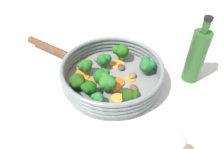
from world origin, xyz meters
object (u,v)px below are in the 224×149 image
carrot_slice_3 (89,84)px  mushroom_piece_0 (133,76)px  carrot_slice_6 (117,98)px  carrot_slice_1 (131,79)px  broccoli_floret_2 (85,66)px  mushroom_piece_3 (97,60)px  carrot_slice_4 (82,66)px  broccoli_floret_4 (78,82)px  carrot_slice_5 (117,65)px  broccoli_floret_8 (107,82)px  broccoli_floret_9 (104,60)px  broccoli_floret_1 (121,51)px  broccoli_floret_5 (89,88)px  broccoli_floret_7 (102,76)px  oil_bottle (196,56)px  mushroom_piece_1 (121,67)px  carrot_slice_2 (115,88)px  mushroom_piece_2 (134,88)px  broccoli_floret_6 (98,99)px  carrot_slice_7 (117,82)px  carrot_slice_0 (81,76)px  broccoli_floret_3 (131,96)px  broccoli_floret_0 (147,65)px  skillet (112,80)px

carrot_slice_3 → mushroom_piece_0: (-0.07, 0.11, 0.00)m
carrot_slice_6 → carrot_slice_1: bearing=172.6°
broccoli_floret_2 → mushroom_piece_3: size_ratio=2.31×
carrot_slice_4 → broccoli_floret_4: bearing=19.5°
carrot_slice_6 → carrot_slice_5: bearing=-161.0°
broccoli_floret_8 → mushroom_piece_0: broccoli_floret_8 is taller
broccoli_floret_9 → broccoli_floret_2: bearing=-38.4°
broccoli_floret_1 → carrot_slice_5: bearing=-3.3°
broccoli_floret_5 → broccoli_floret_7: 0.06m
carrot_slice_4 → broccoli_floret_2: bearing=44.5°
oil_bottle → carrot_slice_6: bearing=-45.5°
mushroom_piece_1 → broccoli_floret_8: bearing=-3.2°
carrot_slice_4 → broccoli_floret_8: bearing=58.2°
broccoli_floret_5 → broccoli_floret_7: (-0.06, 0.01, -0.00)m
carrot_slice_2 → broccoli_floret_5: 0.08m
carrot_slice_6 → mushroom_piece_1: 0.12m
broccoli_floret_2 → mushroom_piece_2: 0.15m
broccoli_floret_6 → mushroom_piece_3: size_ratio=1.75×
carrot_slice_6 → mushroom_piece_0: 0.10m
broccoli_floret_1 → mushroom_piece_3: size_ratio=2.67×
broccoli_floret_8 → mushroom_piece_2: (-0.03, 0.07, -0.03)m
carrot_slice_7 → carrot_slice_3: bearing=-65.9°
carrot_slice_0 → mushroom_piece_0: (-0.05, 0.14, 0.00)m
broccoli_floret_6 → broccoli_floret_9: bearing=-163.8°
mushroom_piece_1 → broccoli_floret_5: bearing=-18.0°
broccoli_floret_8 → mushroom_piece_1: size_ratio=1.89×
broccoli_floret_2 → broccoli_floret_6: 0.12m
broccoli_floret_3 → broccoli_floret_4: size_ratio=1.05×
broccoli_floret_2 → broccoli_floret_6: broccoli_floret_2 is taller
carrot_slice_3 → mushroom_piece_1: mushroom_piece_1 is taller
carrot_slice_6 → broccoli_floret_9: bearing=-143.5°
broccoli_floret_1 → broccoli_floret_0: bearing=72.2°
broccoli_floret_4 → mushroom_piece_2: 0.15m
carrot_slice_4 → broccoli_floret_1: size_ratio=0.66×
mushroom_piece_1 → carrot_slice_0: bearing=-52.5°
mushroom_piece_2 → oil_bottle: bearing=130.3°
carrot_slice_4 → skillet: bearing=81.4°
carrot_slice_0 → mushroom_piece_3: bearing=169.9°
carrot_slice_7 → broccoli_floret_1: bearing=-167.4°
broccoli_floret_4 → broccoli_floret_7: 0.07m
carrot_slice_2 → mushroom_piece_0: (-0.06, 0.03, 0.00)m
broccoli_floret_9 → carrot_slice_2: bearing=39.6°
broccoli_floret_3 → oil_bottle: 0.22m
carrot_slice_5 → broccoli_floret_7: bearing=-8.7°
broccoli_floret_7 → mushroom_piece_3: (-0.09, -0.05, -0.02)m
mushroom_piece_1 → carrot_slice_7: bearing=6.8°
skillet → mushroom_piece_0: mushroom_piece_0 is taller
broccoli_floret_3 → skillet: bearing=-132.9°
carrot_slice_1 → mushroom_piece_3: (-0.04, -0.12, 0.00)m
skillet → broccoli_floret_1: 0.10m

